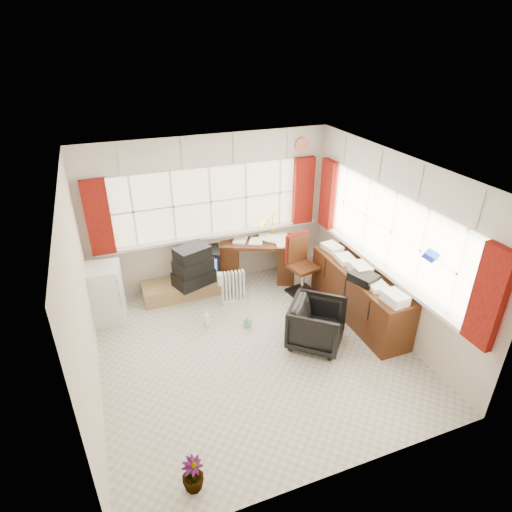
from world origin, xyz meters
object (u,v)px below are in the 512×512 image
Objects in this scene: crt_tv at (204,262)px; mini_fridge at (105,293)px; radiator at (233,290)px; desk_lamp at (273,220)px; task_chair at (299,262)px; credenza at (359,293)px; tv_bench at (186,287)px; desk at (258,257)px; office_chair at (317,324)px.

crt_tv is 1.64m from mini_fridge.
desk_lamp is at bearing 36.42° from radiator.
credenza is at bearing -61.94° from task_chair.
tv_bench is (-1.76, 0.56, -0.41)m from task_chair.
radiator is at bearing -137.64° from desk.
radiator is at bearing 148.70° from credenza.
desk is 2.48× the size of radiator.
radiator is 0.97× the size of crt_tv.
tv_bench is 1.31m from mini_fridge.
credenza is 2.30× the size of mini_fridge.
desk is 1.33m from tv_bench.
mini_fridge is (-2.55, -0.31, 0.03)m from desk.
tv_bench is (-1.60, -0.19, -0.88)m from desk_lamp.
desk_lamp is at bearing 8.40° from mini_fridge.
tv_bench is at bearing -176.47° from desk.
desk_lamp is 2.94m from mini_fridge.
mini_fridge reaches higher than desk.
crt_tv is at bearing 17.75° from tv_bench.
mini_fridge is at bearing -167.90° from crt_tv.
tv_bench is at bearing 146.29° from credenza.
task_chair reaches higher than tv_bench.
crt_tv is at bearing 114.09° from radiator.
desk is at bearing 43.26° from office_chair.
credenza is at bearing -27.31° from office_chair.
task_chair reaches higher than desk.
office_chair is 1.24× the size of crt_tv.
crt_tv is (-1.04, 2.00, 0.15)m from office_chair.
desk is 0.95m from crt_tv.
crt_tv is at bearing 12.10° from mini_fridge.
task_chair is at bearing -77.60° from desk_lamp.
desk is at bearing 6.96° from mini_fridge.
office_chair is 3.12m from mini_fridge.
desk is at bearing 121.57° from credenza.
desk_lamp is 0.74× the size of radiator.
office_chair is 1.56m from radiator.
desk reaches higher than radiator.
office_chair is at bearing -53.52° from tv_bench.
credenza is (0.89, 0.36, 0.07)m from office_chair.
desk_lamp is 0.90m from task_chair.
credenza is at bearing -33.71° from tv_bench.
office_chair is 0.36× the size of credenza.
mini_fridge is at bearing 173.84° from task_chair.
task_chair is at bearing -1.77° from radiator.
desk_lamp is 0.47× the size of mini_fridge.
credenza is (0.51, -0.96, -0.14)m from task_chair.
task_chair is at bearing 24.74° from office_chair.
radiator is at bearing 178.23° from task_chair.
task_chair is at bearing -17.49° from tv_bench.
office_chair is (-0.21, -2.07, -0.68)m from desk_lamp.
mini_fridge is at bearing 171.24° from radiator.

